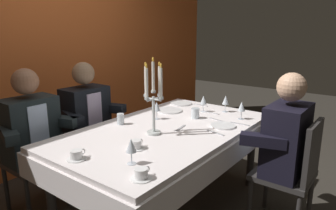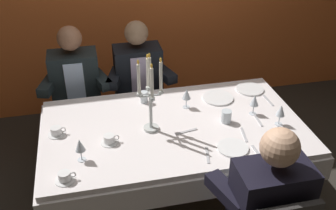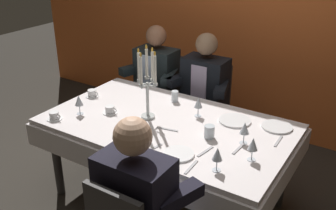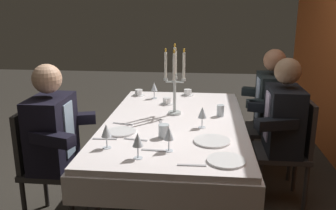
# 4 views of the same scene
# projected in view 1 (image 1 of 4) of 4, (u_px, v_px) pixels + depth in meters

# --- Properties ---
(ground_plane) EXTENTS (12.00, 12.00, 0.00)m
(ground_plane) POSITION_uv_depth(u_px,v_px,m) (166.00, 207.00, 2.73)
(ground_plane) COLOR #2E2A24
(back_wall) EXTENTS (6.00, 0.12, 2.70)m
(back_wall) POSITION_uv_depth(u_px,v_px,m) (47.00, 46.00, 3.37)
(back_wall) COLOR orange
(back_wall) RESTS_ON ground_plane
(dining_table) EXTENTS (1.94, 1.14, 0.74)m
(dining_table) POSITION_uv_depth(u_px,v_px,m) (166.00, 141.00, 2.58)
(dining_table) COLOR white
(dining_table) RESTS_ON ground_plane
(candelabra) EXTENTS (0.19, 0.19, 0.60)m
(candelabra) POSITION_uv_depth(u_px,v_px,m) (153.00, 98.00, 2.34)
(candelabra) COLOR silver
(candelabra) RESTS_ON dining_table
(dinner_plate_0) EXTENTS (0.25, 0.25, 0.01)m
(dinner_plate_0) POSITION_uv_depth(u_px,v_px,m) (170.00, 110.00, 3.06)
(dinner_plate_0) COLOR white
(dinner_plate_0) RESTS_ON dining_table
(dinner_plate_1) EXTENTS (0.21, 0.21, 0.01)m
(dinner_plate_1) POSITION_uv_depth(u_px,v_px,m) (223.00, 126.00, 2.58)
(dinner_plate_1) COLOR white
(dinner_plate_1) RESTS_ON dining_table
(dinner_plate_2) EXTENTS (0.23, 0.23, 0.01)m
(dinner_plate_2) POSITION_uv_depth(u_px,v_px,m) (181.00, 103.00, 3.34)
(dinner_plate_2) COLOR white
(dinner_plate_2) RESTS_ON dining_table
(wine_glass_0) EXTENTS (0.07, 0.07, 0.16)m
(wine_glass_0) POSITION_uv_depth(u_px,v_px,m) (131.00, 146.00, 1.85)
(wine_glass_0) COLOR silver
(wine_glass_0) RESTS_ON dining_table
(wine_glass_1) EXTENTS (0.07, 0.07, 0.16)m
(wine_glass_1) POSITION_uv_depth(u_px,v_px,m) (226.00, 101.00, 3.01)
(wine_glass_1) COLOR silver
(wine_glass_1) RESTS_ON dining_table
(wine_glass_2) EXTENTS (0.07, 0.07, 0.16)m
(wine_glass_2) POSITION_uv_depth(u_px,v_px,m) (203.00, 100.00, 3.01)
(wine_glass_2) COLOR silver
(wine_glass_2) RESTS_ON dining_table
(wine_glass_3) EXTENTS (0.07, 0.07, 0.16)m
(wine_glass_3) POSITION_uv_depth(u_px,v_px,m) (157.00, 107.00, 2.77)
(wine_glass_3) COLOR silver
(wine_glass_3) RESTS_ON dining_table
(wine_glass_4) EXTENTS (0.07, 0.07, 0.16)m
(wine_glass_4) POSITION_uv_depth(u_px,v_px,m) (242.00, 107.00, 2.76)
(wine_glass_4) COLOR silver
(wine_glass_4) RESTS_ON dining_table
(water_tumbler_0) EXTENTS (0.06, 0.06, 0.09)m
(water_tumbler_0) POSITION_uv_depth(u_px,v_px,m) (121.00, 119.00, 2.63)
(water_tumbler_0) COLOR silver
(water_tumbler_0) RESTS_ON dining_table
(water_tumbler_1) EXTENTS (0.08, 0.08, 0.10)m
(water_tumbler_1) POSITION_uv_depth(u_px,v_px,m) (195.00, 113.00, 2.81)
(water_tumbler_1) COLOR silver
(water_tumbler_1) RESTS_ON dining_table
(coffee_cup_0) EXTENTS (0.13, 0.12, 0.06)m
(coffee_cup_0) POSITION_uv_depth(u_px,v_px,m) (136.00, 145.00, 2.10)
(coffee_cup_0) COLOR white
(coffee_cup_0) RESTS_ON dining_table
(coffee_cup_1) EXTENTS (0.13, 0.12, 0.06)m
(coffee_cup_1) POSITION_uv_depth(u_px,v_px,m) (77.00, 155.00, 1.93)
(coffee_cup_1) COLOR white
(coffee_cup_1) RESTS_ON dining_table
(coffee_cup_2) EXTENTS (0.13, 0.12, 0.06)m
(coffee_cup_2) POSITION_uv_depth(u_px,v_px,m) (141.00, 174.00, 1.68)
(coffee_cup_2) COLOR white
(coffee_cup_2) RESTS_ON dining_table
(fork_0) EXTENTS (0.03, 0.17, 0.01)m
(fork_0) POSITION_uv_depth(u_px,v_px,m) (240.00, 124.00, 2.64)
(fork_0) COLOR #B7B7BC
(fork_0) RESTS_ON dining_table
(fork_1) EXTENTS (0.17, 0.05, 0.01)m
(fork_1) POSITION_uv_depth(u_px,v_px,m) (181.00, 128.00, 2.54)
(fork_1) COLOR #B7B7BC
(fork_1) RESTS_ON dining_table
(fork_2) EXTENTS (0.03, 0.17, 0.01)m
(fork_2) POSITION_uv_depth(u_px,v_px,m) (211.00, 113.00, 2.99)
(fork_2) COLOR #B7B7BC
(fork_2) RESTS_ON dining_table
(fork_3) EXTENTS (0.02, 0.17, 0.01)m
(fork_3) POSITION_uv_depth(u_px,v_px,m) (200.00, 105.00, 3.28)
(fork_3) COLOR #B7B7BC
(fork_3) RESTS_ON dining_table
(fork_4) EXTENTS (0.05, 0.17, 0.01)m
(fork_4) POSITION_uv_depth(u_px,v_px,m) (215.00, 133.00, 2.42)
(fork_4) COLOR #B7B7BC
(fork_4) RESTS_ON dining_table
(fork_5) EXTENTS (0.04, 0.17, 0.01)m
(fork_5) POSITION_uv_depth(u_px,v_px,m) (217.00, 120.00, 2.76)
(fork_5) COLOR #B7B7BC
(fork_5) RESTS_ON dining_table
(seated_diner_0) EXTENTS (0.63, 0.48, 1.24)m
(seated_diner_0) POSITION_uv_depth(u_px,v_px,m) (30.00, 129.00, 2.54)
(seated_diner_0) COLOR #302D2C
(seated_diner_0) RESTS_ON ground_plane
(seated_diner_1) EXTENTS (0.63, 0.48, 1.24)m
(seated_diner_1) POSITION_uv_depth(u_px,v_px,m) (86.00, 114.00, 2.97)
(seated_diner_1) COLOR #302D2C
(seated_diner_1) RESTS_ON ground_plane
(seated_diner_2) EXTENTS (0.63, 0.48, 1.24)m
(seated_diner_2) POSITION_uv_depth(u_px,v_px,m) (287.00, 139.00, 2.30)
(seated_diner_2) COLOR #302D2C
(seated_diner_2) RESTS_ON ground_plane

